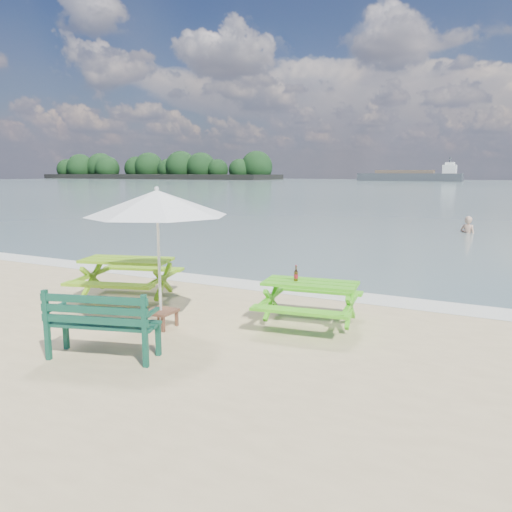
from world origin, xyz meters
The scene contains 10 objects.
sea centered at (0.00, 85.00, 0.00)m, with size 300.00×300.00×0.00m, color slate.
foam_strip centered at (0.00, 4.60, 0.01)m, with size 22.00×0.90×0.01m, color silver.
island_headland centered at (-110.00, 140.00, 3.26)m, with size 90.00×22.00×7.60m.
picnic_table_left centered at (-2.31, 2.31, 0.41)m, with size 2.25×2.38×0.85m.
picnic_table_right centered at (1.64, 2.40, 0.36)m, with size 1.79×1.94×0.75m.
park_bench centered at (-0.39, -0.35, 0.29)m, with size 1.63×0.93×0.95m.
side_table centered at (-0.54, 1.12, 0.16)m, with size 0.47×0.47×0.30m.
patio_umbrella centered at (-0.54, 1.12, 2.09)m, with size 2.34×2.34×2.30m.
beer_bottle centered at (1.39, 2.36, 0.84)m, with size 0.07×0.07×0.27m.
swimmer centered at (2.98, 17.68, -0.18)m, with size 0.76×0.62×1.81m.
Camera 1 is at (4.57, -5.35, 2.59)m, focal length 35.00 mm.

